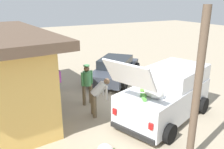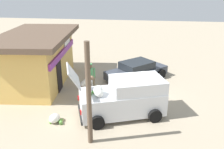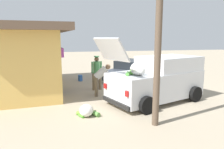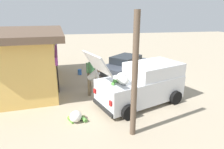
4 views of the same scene
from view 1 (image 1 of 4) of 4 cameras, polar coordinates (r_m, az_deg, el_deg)
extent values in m
plane|color=tan|center=(10.75, 6.81, -5.79)|extent=(60.00, 60.00, 0.00)
cube|color=purple|center=(9.95, -19.05, 3.91)|extent=(5.88, 0.68, 0.36)
cube|color=black|center=(9.23, -16.71, -3.87)|extent=(0.90, 0.15, 2.00)
cube|color=white|center=(11.19, -21.18, 6.71)|extent=(1.50, 0.20, 0.60)
cube|color=silver|center=(8.98, 12.78, -6.10)|extent=(3.06, 4.37, 1.09)
cube|color=silver|center=(9.32, 15.44, 0.14)|extent=(2.48, 2.92, 0.60)
cube|color=black|center=(10.36, 18.41, 1.49)|extent=(1.48, 0.60, 0.46)
cube|color=silver|center=(6.66, 4.16, -0.11)|extent=(1.72, 1.06, 0.82)
ellipsoid|color=silver|center=(7.62, 10.32, -4.42)|extent=(0.45, 0.37, 0.37)
ellipsoid|color=silver|center=(7.70, 9.68, -3.81)|extent=(0.55, 0.46, 0.46)
ellipsoid|color=silver|center=(7.62, 11.14, -4.54)|extent=(0.43, 0.36, 0.36)
cylinder|color=#55A942|center=(7.73, 7.79, -5.00)|extent=(0.21, 0.25, 0.12)
cylinder|color=#62AA38|center=(7.97, 8.81, -4.27)|extent=(0.21, 0.24, 0.13)
cylinder|color=#57AA41|center=(7.45, 7.90, -5.86)|extent=(0.27, 0.22, 0.13)
cylinder|color=#6CB33C|center=(8.13, 7.69, -3.78)|extent=(0.21, 0.24, 0.12)
cube|color=black|center=(7.66, 4.76, -14.08)|extent=(1.65, 0.66, 0.16)
cube|color=red|center=(7.05, 9.51, -12.47)|extent=(0.15, 0.10, 0.20)
cube|color=red|center=(7.79, 0.62, -9.08)|extent=(0.15, 0.10, 0.20)
cylinder|color=black|center=(9.93, 21.47, -7.06)|extent=(0.43, 0.68, 0.64)
cylinder|color=black|center=(10.66, 11.68, -4.38)|extent=(0.43, 0.68, 0.64)
cylinder|color=black|center=(7.69, 13.93, -13.90)|extent=(0.43, 0.68, 0.64)
cylinder|color=black|center=(8.62, 2.31, -9.64)|extent=(0.43, 0.68, 0.64)
cube|color=#383D47|center=(13.05, 0.82, 0.84)|extent=(4.18, 4.26, 0.56)
cube|color=#1E2328|center=(12.90, 0.83, 3.06)|extent=(2.50, 2.52, 0.49)
cylinder|color=black|center=(12.11, -5.41, -1.30)|extent=(0.61, 0.62, 0.65)
cylinder|color=black|center=(11.53, 3.05, -2.25)|extent=(0.61, 0.62, 0.65)
cylinder|color=black|center=(14.69, -0.94, 2.28)|extent=(0.61, 0.62, 0.65)
cylinder|color=black|center=(14.21, 6.12, 1.63)|extent=(0.61, 0.62, 0.65)
cylinder|color=#726047|center=(9.93, -6.85, -5.16)|extent=(0.15, 0.15, 0.86)
cylinder|color=#726047|center=(10.11, -5.25, -4.68)|extent=(0.15, 0.15, 0.86)
cylinder|color=#4C9959|center=(9.76, -6.18, -0.95)|extent=(0.41, 0.41, 0.61)
sphere|color=brown|center=(9.63, -6.27, 1.41)|extent=(0.23, 0.23, 0.23)
cylinder|color=#4C9959|center=(9.59, -6.30, 2.19)|extent=(0.26, 0.26, 0.05)
cylinder|color=#4C9959|center=(9.63, -7.36, -1.17)|extent=(0.09, 0.09, 0.58)
cylinder|color=#4C9959|center=(9.88, -5.04, -0.58)|extent=(0.09, 0.09, 0.58)
cylinder|color=#726047|center=(9.18, -4.80, -7.10)|extent=(0.15, 0.15, 0.86)
cylinder|color=#726047|center=(8.88, -4.28, -7.99)|extent=(0.15, 0.15, 0.86)
cylinder|color=silver|center=(8.83, -3.22, -3.63)|extent=(0.46, 0.73, 0.66)
sphere|color=#8C6647|center=(8.81, -1.28, -1.69)|extent=(0.23, 0.23, 0.23)
cylinder|color=silver|center=(9.13, -2.22, -3.43)|extent=(0.09, 0.09, 0.58)
cylinder|color=silver|center=(8.70, -1.35, -4.54)|extent=(0.09, 0.09, 0.58)
cylinder|color=blue|center=(12.08, -13.29, -2.46)|extent=(0.27, 0.27, 0.38)
cylinder|color=brown|center=(6.25, 20.17, -3.90)|extent=(0.20, 0.20, 4.22)
camera|label=2|loc=(7.79, 97.86, 11.16)|focal=37.71mm
camera|label=3|loc=(3.13, 98.23, -36.56)|focal=34.09mm
camera|label=4|loc=(3.20, 93.19, -5.30)|focal=30.08mm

